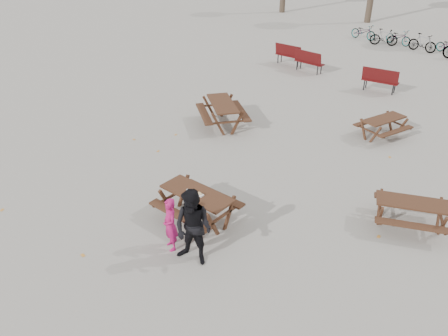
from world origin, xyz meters
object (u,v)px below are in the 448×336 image
Objects in this scene: main_picnic_table at (197,199)px; adult at (193,228)px; picnic_table_east at (410,214)px; picnic_table_far at (383,127)px; food_tray at (200,195)px; picnic_table_north at (223,114)px; child at (170,225)px; soda_bottle at (188,193)px.

main_picnic_table is 1.04× the size of adult.
picnic_table_east is 1.04× the size of picnic_table_far.
food_tray reaches higher than picnic_table_far.
picnic_table_east is at bearing 24.11° from picnic_table_north.
picnic_table_far is (1.25, 8.57, -0.30)m from child.
picnic_table_east is at bearing 41.04° from adult.
food_tray is at bearing -165.50° from picnic_table_east.
child is at bearing -82.93° from food_tray.
main_picnic_table is 10.59× the size of soda_bottle.
picnic_table_north is (-3.10, 4.94, -0.42)m from soda_bottle.
child reaches higher than picnic_table_east.
picnic_table_far is at bearing 106.07° from child.
main_picnic_table is at bearing -18.46° from picnic_table_north.
soda_bottle reaches higher than food_tray.
food_tray is at bearing 114.59° from adult.
main_picnic_table is 0.26m from food_tray.
adult is 8.59m from picnic_table_far.
adult reaches higher than picnic_table_north.
soda_bottle is 5.85m from picnic_table_north.
adult is 7.18m from picnic_table_north.
main_picnic_table is 1.51m from adult.
soda_bottle is (-0.07, -0.23, 0.26)m from main_picnic_table.
main_picnic_table reaches higher than picnic_table_east.
child is 0.64× the size of picnic_table_north.
main_picnic_table is 0.35m from soda_bottle.
food_tray is 4.93m from picnic_table_east.
picnic_table_north is (-4.14, 5.85, -0.44)m from adult.
food_tray reaches higher than main_picnic_table.
picnic_table_east is (4.07, 3.22, -0.50)m from soda_bottle.
picnic_table_far is at bearing 79.49° from food_tray.
picnic_table_far is at bearing 67.52° from picnic_table_north.
picnic_table_north is (-7.18, 1.72, 0.08)m from picnic_table_east.
main_picnic_table is 5.00m from picnic_table_east.
food_tray is 1.06× the size of soda_bottle.
main_picnic_table is 10.00× the size of food_tray.
picnic_table_east is (3.86, 3.04, -0.45)m from food_tray.
picnic_table_east is at bearing -132.67° from picnic_table_far.
food_tray is 0.11× the size of picnic_table_east.
picnic_table_north is 5.43m from picnic_table_far.
soda_bottle is 0.14× the size of child.
child is at bearing -68.99° from soda_bottle.
soda_bottle is at bearing -173.65° from picnic_table_far.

